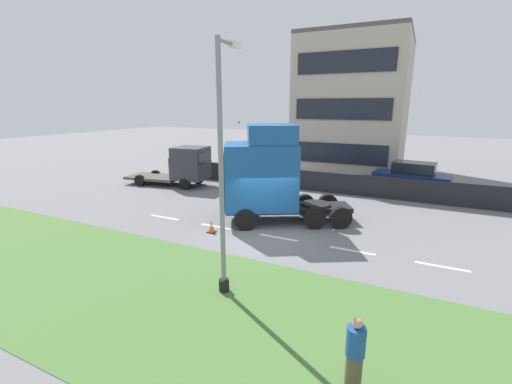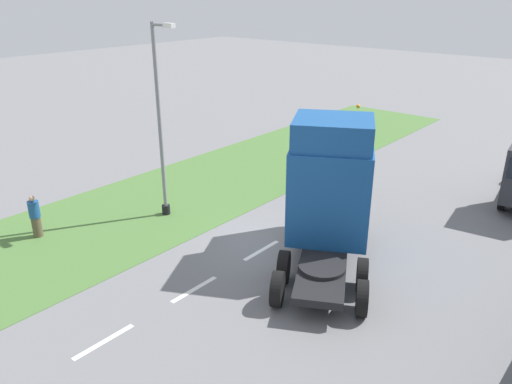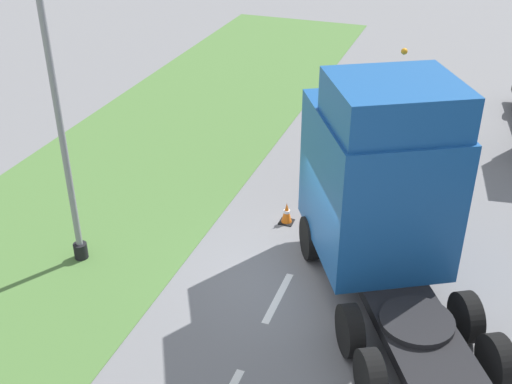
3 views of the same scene
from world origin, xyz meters
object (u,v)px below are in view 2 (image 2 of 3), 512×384
at_px(pedestrian, 35,217).
at_px(traffic_cone_lead, 295,210).
at_px(lorry_cab, 330,187).
at_px(lamp_post, 162,132).

bearing_deg(pedestrian, traffic_cone_lead, 50.35).
height_order(lorry_cab, pedestrian, lorry_cab).
height_order(lamp_post, traffic_cone_lead, lamp_post).
height_order(lamp_post, pedestrian, lamp_post).
bearing_deg(pedestrian, lorry_cab, 34.22).
bearing_deg(lamp_post, traffic_cone_lead, 37.92).
distance_m(lorry_cab, traffic_cone_lead, 3.64).
height_order(lorry_cab, traffic_cone_lead, lorry_cab).
distance_m(lorry_cab, pedestrian, 10.70).
bearing_deg(traffic_cone_lead, pedestrian, -129.65).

